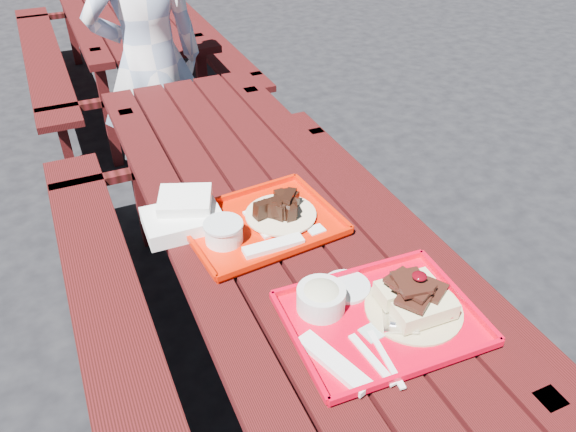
# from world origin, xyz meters

# --- Properties ---
(ground) EXTENTS (60.00, 60.00, 0.00)m
(ground) POSITION_xyz_m (0.00, 0.00, 0.00)
(ground) COLOR black
(ground) RESTS_ON ground
(picnic_table_near) EXTENTS (1.41, 2.40, 0.75)m
(picnic_table_near) POSITION_xyz_m (-0.00, 0.00, 0.56)
(picnic_table_near) COLOR #3E0C0E
(picnic_table_near) RESTS_ON ground
(picnic_table_far) EXTENTS (1.41, 2.40, 0.75)m
(picnic_table_far) POSITION_xyz_m (-0.00, 2.80, 0.56)
(picnic_table_far) COLOR #3E0C0E
(picnic_table_far) RESTS_ON ground
(near_tray) EXTENTS (0.51, 0.42, 0.15)m
(near_tray) POSITION_xyz_m (0.07, -0.58, 0.79)
(near_tray) COLOR red
(near_tray) RESTS_ON picnic_table_near
(far_tray) EXTENTS (0.51, 0.42, 0.08)m
(far_tray) POSITION_xyz_m (-0.07, -0.09, 0.77)
(far_tray) COLOR red
(far_tray) RESTS_ON picnic_table_near
(white_cloth) EXTENTS (0.25, 0.22, 0.10)m
(white_cloth) POSITION_xyz_m (-0.29, 0.03, 0.79)
(white_cloth) COLOR white
(white_cloth) RESTS_ON picnic_table_near
(person) EXTENTS (0.61, 0.42, 1.60)m
(person) POSITION_xyz_m (-0.09, 1.37, 0.80)
(person) COLOR #9DB2D5
(person) RESTS_ON ground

